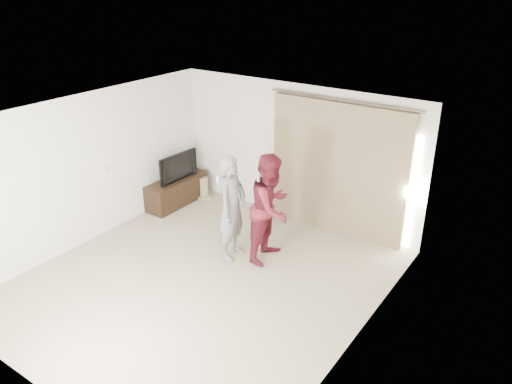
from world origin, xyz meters
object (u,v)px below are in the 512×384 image
Objects in this scene: tv_console at (177,191)px; person_man at (232,208)px; person_woman at (271,208)px; tv at (175,166)px.

person_man reaches higher than tv_console.
person_woman is (2.74, -0.66, 0.64)m from tv_console.
tv_console is 1.45× the size of tv.
person_woman is at bearing 31.48° from person_man.
person_woman is at bearing -100.80° from tv.
tv is (0.00, 0.00, 0.55)m from tv_console.
person_woman reaches higher than tv.
person_woman is (0.55, 0.33, 0.02)m from person_man.
person_man reaches higher than tv.
person_woman is at bearing -13.61° from tv_console.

